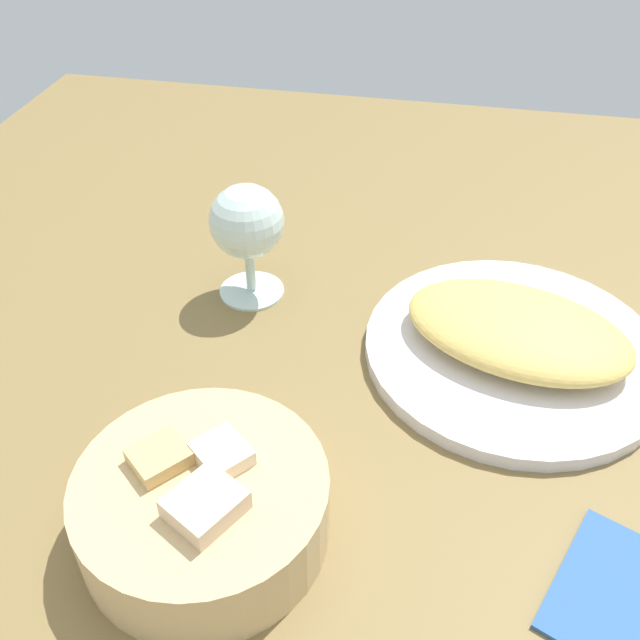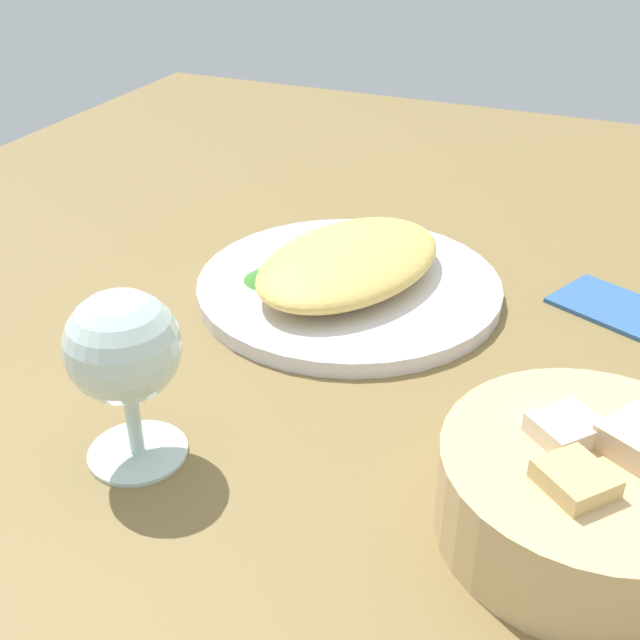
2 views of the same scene
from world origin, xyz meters
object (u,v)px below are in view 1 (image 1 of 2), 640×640
object	(u,v)px
bread_basket	(203,505)
folded_napkin	(612,590)
plate	(513,350)
wine_glass_near	(247,226)

from	to	relation	value
bread_basket	folded_napkin	xyz separation A→B (cm)	(-28.43, -0.74, -2.66)
folded_napkin	bread_basket	bearing A→B (deg)	-64.66
plate	bread_basket	bearing A→B (deg)	47.31
bread_basket	folded_napkin	distance (cm)	28.57
wine_glass_near	bread_basket	bearing A→B (deg)	99.28
bread_basket	wine_glass_near	distance (cm)	29.38
bread_basket	wine_glass_near	xyz separation A→B (cm)	(4.67, -28.58, 4.97)
wine_glass_near	plate	bearing A→B (deg)	169.90
wine_glass_near	folded_napkin	bearing A→B (deg)	139.93
bread_basket	plate	bearing A→B (deg)	-132.69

